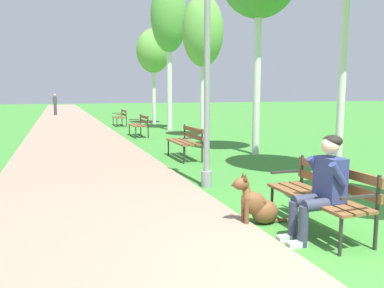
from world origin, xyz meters
name	(u,v)px	position (x,y,z in m)	size (l,w,h in m)	color
ground_plane	(343,271)	(0.00, 0.00, 0.00)	(120.00, 120.00, 0.00)	#3D8433
paved_path	(67,118)	(-2.01, 24.00, 0.02)	(3.55, 60.00, 0.04)	gray
park_bench_near	(323,191)	(0.51, 0.99, 0.51)	(0.55, 1.50, 0.85)	brown
park_bench_mid	(186,139)	(0.59, 6.58, 0.51)	(0.55, 1.50, 0.85)	brown
park_bench_far	(140,124)	(0.48, 12.07, 0.51)	(0.55, 1.50, 0.85)	brown
park_bench_furthest	(121,116)	(0.52, 17.24, 0.51)	(0.55, 1.50, 0.85)	brown
person_seated_on_near_bench	(322,184)	(0.30, 0.75, 0.68)	(0.74, 0.49, 1.25)	#33384C
dog_brown	(258,205)	(-0.13, 1.47, 0.26)	(0.83, 0.32, 0.71)	brown
lamp_post_near	(207,77)	(-0.03, 3.57, 2.01)	(0.24, 0.24, 3.87)	gray
birch_tree_fourth	(203,32)	(2.65, 10.76, 3.96)	(1.56, 1.43, 5.32)	silver
birch_tree_fifth	(169,18)	(2.34, 14.19, 5.07)	(1.66, 1.57, 6.74)	silver
birch_tree_sixth	(153,52)	(2.47, 17.77, 3.94)	(1.84, 1.78, 5.16)	silver
pedestrian_distant	(55,104)	(-2.75, 28.02, 0.84)	(0.32, 0.22, 1.65)	#383842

